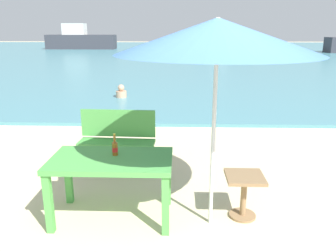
# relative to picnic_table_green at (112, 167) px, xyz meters

# --- Properties ---
(sea_water) EXTENTS (120.00, 50.00, 0.08)m
(sea_water) POSITION_rel_picnic_table_green_xyz_m (1.19, 28.91, -0.61)
(sea_water) COLOR teal
(sea_water) RESTS_ON ground_plane
(picnic_table_green) EXTENTS (1.40, 0.80, 0.76)m
(picnic_table_green) POSITION_rel_picnic_table_green_xyz_m (0.00, 0.00, 0.00)
(picnic_table_green) COLOR #4C9E47
(picnic_table_green) RESTS_ON ground_plane
(beer_bottle_amber) EXTENTS (0.07, 0.07, 0.26)m
(beer_bottle_amber) POSITION_rel_picnic_table_green_xyz_m (0.03, 0.09, 0.20)
(beer_bottle_amber) COLOR brown
(beer_bottle_amber) RESTS_ON picnic_table_green
(patio_umbrella) EXTENTS (2.10, 2.10, 2.30)m
(patio_umbrella) POSITION_rel_picnic_table_green_xyz_m (1.15, -0.09, 1.47)
(patio_umbrella) COLOR silver
(patio_umbrella) RESTS_ON ground_plane
(side_table_wood) EXTENTS (0.44, 0.44, 0.54)m
(side_table_wood) POSITION_rel_picnic_table_green_xyz_m (1.56, 0.05, -0.30)
(side_table_wood) COLOR olive
(side_table_wood) RESTS_ON ground_plane
(bench_green_left) EXTENTS (1.21, 0.41, 0.95)m
(bench_green_left) POSITION_rel_picnic_table_green_xyz_m (-0.20, 1.50, -0.11)
(bench_green_left) COLOR #4C9E47
(bench_green_left) RESTS_ON ground_plane
(swimmer_person) EXTENTS (0.34, 0.34, 0.41)m
(swimmer_person) POSITION_rel_picnic_table_green_xyz_m (-1.07, 7.00, -0.41)
(swimmer_person) COLOR tan
(swimmer_person) RESTS_ON sea_water
(boat_tanker) EXTENTS (7.36, 2.01, 2.68)m
(boat_tanker) POSITION_rel_picnic_table_green_xyz_m (-9.99, 33.85, 0.39)
(boat_tanker) COLOR #38383F
(boat_tanker) RESTS_ON sea_water
(boat_barge) EXTENTS (7.49, 2.04, 2.72)m
(boat_barge) POSITION_rel_picnic_table_green_xyz_m (6.45, 41.95, 0.41)
(boat_barge) COLOR navy
(boat_barge) RESTS_ON sea_water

